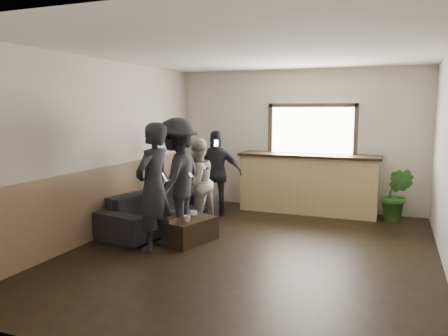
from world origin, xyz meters
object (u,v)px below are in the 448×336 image
at_px(cup_b, 187,219).
at_px(person_b, 197,182).
at_px(person_c, 177,177).
at_px(person_d, 217,173).
at_px(bar_counter, 308,180).
at_px(potted_plant, 397,195).
at_px(coffee_table, 191,231).
at_px(person_a, 153,187).
at_px(sofa, 161,210).
at_px(cup_a, 193,214).

bearing_deg(cup_b, person_b, 107.92).
xyz_separation_m(person_c, person_d, (0.07, 1.46, -0.13)).
bearing_deg(person_c, bar_counter, 142.20).
distance_m(cup_b, potted_plant, 3.91).
height_order(coffee_table, person_a, person_a).
xyz_separation_m(sofa, coffee_table, (0.80, -0.50, -0.14)).
height_order(cup_b, person_b, person_b).
height_order(bar_counter, coffee_table, bar_counter).
relative_size(cup_b, person_d, 0.06).
bearing_deg(sofa, potted_plant, -50.31).
bearing_deg(person_a, person_b, -174.60).
height_order(bar_counter, cup_b, bar_counter).
bearing_deg(potted_plant, person_d, -166.73).
bearing_deg(person_b, person_c, 20.29).
bearing_deg(bar_counter, person_c, -124.82).
height_order(cup_b, person_d, person_d).
xyz_separation_m(potted_plant, person_d, (-3.19, -0.75, 0.32)).
bearing_deg(person_d, cup_a, 77.74).
distance_m(person_a, person_c, 0.74).
relative_size(coffee_table, person_a, 0.44).
height_order(sofa, person_d, person_d).
xyz_separation_m(cup_a, potted_plant, (2.94, 2.30, 0.08)).
distance_m(bar_counter, person_a, 3.52).
xyz_separation_m(cup_b, person_b, (-0.37, 1.14, 0.35)).
xyz_separation_m(bar_counter, person_a, (-1.64, -3.10, 0.28)).
relative_size(cup_a, cup_b, 1.12).
xyz_separation_m(bar_counter, cup_b, (-1.27, -2.77, -0.23)).
bearing_deg(person_a, sofa, -150.04).
xyz_separation_m(person_a, person_b, (-0.00, 1.47, -0.16)).
xyz_separation_m(sofa, person_d, (0.52, 1.22, 0.49)).
bearing_deg(person_d, person_c, 66.08).
height_order(person_a, person_b, person_a).
bearing_deg(person_b, potted_plant, 134.84).
height_order(potted_plant, person_b, person_b).
relative_size(bar_counter, person_b, 1.79).
distance_m(cup_a, person_b, 0.94).
bearing_deg(person_c, potted_plant, 121.25).
bearing_deg(person_a, cup_a, 159.86).
distance_m(bar_counter, cup_a, 2.79).
relative_size(bar_counter, sofa, 1.22).
xyz_separation_m(coffee_table, person_d, (-0.28, 1.72, 0.63)).
bearing_deg(person_c, sofa, -121.53).
distance_m(cup_a, person_a, 0.89).
bearing_deg(cup_b, cup_a, 99.76).
bearing_deg(potted_plant, bar_counter, 174.97).
xyz_separation_m(person_b, person_c, (-0.00, -0.73, 0.19)).
xyz_separation_m(cup_a, person_c, (-0.31, 0.08, 0.54)).
distance_m(potted_plant, person_c, 3.97).
xyz_separation_m(potted_plant, person_c, (-3.26, -2.22, 0.45)).
height_order(person_a, person_d, person_a).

